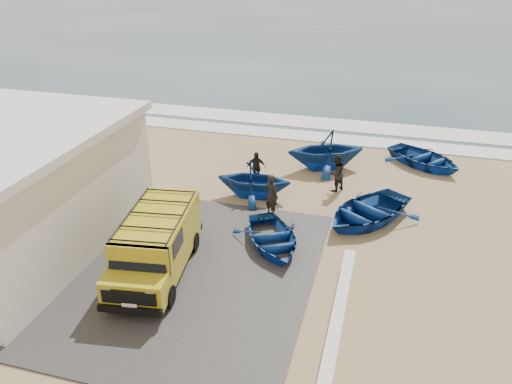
# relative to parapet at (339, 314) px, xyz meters

# --- Properties ---
(ground) EXTENTS (160.00, 160.00, 0.00)m
(ground) POSITION_rel_parapet_xyz_m (-5.00, 3.00, -0.28)
(ground) COLOR tan
(slab) EXTENTS (12.00, 10.00, 0.05)m
(slab) POSITION_rel_parapet_xyz_m (-7.00, 1.00, -0.25)
(slab) COLOR #423F3C
(slab) RESTS_ON ground
(ocean) EXTENTS (180.00, 88.00, 0.01)m
(ocean) POSITION_rel_parapet_xyz_m (-5.00, 59.00, -0.27)
(ocean) COLOR #385166
(ocean) RESTS_ON ground
(surf_line) EXTENTS (180.00, 1.60, 0.06)m
(surf_line) POSITION_rel_parapet_xyz_m (-5.00, 15.00, -0.25)
(surf_line) COLOR white
(surf_line) RESTS_ON ground
(surf_wash) EXTENTS (180.00, 2.20, 0.04)m
(surf_wash) POSITION_rel_parapet_xyz_m (-5.00, 17.50, -0.26)
(surf_wash) COLOR white
(surf_wash) RESTS_ON ground
(parapet) EXTENTS (0.35, 6.00, 0.55)m
(parapet) POSITION_rel_parapet_xyz_m (0.00, 0.00, 0.00)
(parapet) COLOR silver
(parapet) RESTS_ON ground
(van) EXTENTS (2.55, 5.07, 2.08)m
(van) POSITION_rel_parapet_xyz_m (-6.07, 0.87, 0.84)
(van) COLOR gold
(van) RESTS_ON ground
(boat_near_left) EXTENTS (3.83, 4.20, 0.71)m
(boat_near_left) POSITION_rel_parapet_xyz_m (-2.80, 3.33, 0.08)
(boat_near_left) COLOR navy
(boat_near_left) RESTS_ON ground
(boat_near_right) EXTENTS (4.85, 5.19, 0.87)m
(boat_near_right) POSITION_rel_parapet_xyz_m (0.32, 6.16, 0.16)
(boat_near_right) COLOR navy
(boat_near_right) RESTS_ON ground
(boat_mid_left) EXTENTS (3.32, 2.93, 1.65)m
(boat_mid_left) POSITION_rel_parapet_xyz_m (-4.51, 6.97, 0.55)
(boat_mid_left) COLOR navy
(boat_mid_left) RESTS_ON ground
(boat_far_left) EXTENTS (4.62, 4.36, 1.93)m
(boat_far_left) POSITION_rel_parapet_xyz_m (-2.01, 10.84, 0.69)
(boat_far_left) COLOR navy
(boat_far_left) RESTS_ON ground
(boat_far_right) EXTENTS (4.73, 4.56, 0.80)m
(boat_far_right) POSITION_rel_parapet_xyz_m (2.62, 12.43, 0.12)
(boat_far_right) COLOR navy
(boat_far_right) RESTS_ON ground
(fisherman_front) EXTENTS (0.77, 0.71, 1.77)m
(fisherman_front) POSITION_rel_parapet_xyz_m (-3.39, 5.60, 0.61)
(fisherman_front) COLOR black
(fisherman_front) RESTS_ON ground
(fisherman_middle) EXTENTS (0.99, 1.03, 1.68)m
(fisherman_middle) POSITION_rel_parapet_xyz_m (-1.22, 8.55, 0.56)
(fisherman_middle) COLOR black
(fisherman_middle) RESTS_ON ground
(fisherman_back) EXTENTS (0.95, 0.60, 1.50)m
(fisherman_back) POSITION_rel_parapet_xyz_m (-4.80, 8.37, 0.47)
(fisherman_back) COLOR black
(fisherman_back) RESTS_ON ground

